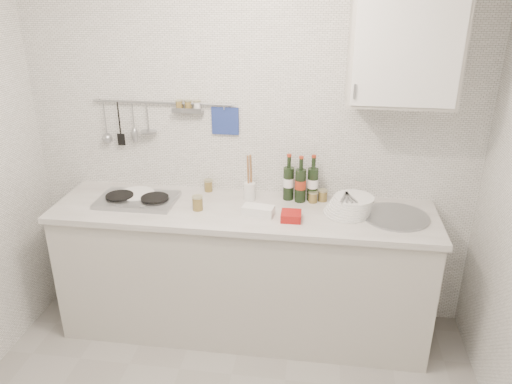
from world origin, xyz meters
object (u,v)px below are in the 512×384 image
wall_cabinet (404,41)px  utensil_crock (249,189)px  wine_bottles (301,178)px  plate_stack_hob (135,195)px  plate_stack_sink (350,205)px

wall_cabinet → utensil_crock: 1.30m
wall_cabinet → wine_bottles: wall_cabinet is taller
plate_stack_hob → plate_stack_sink: 1.41m
plate_stack_hob → wall_cabinet: bearing=2.0°
wine_bottles → utensil_crock: (-0.33, -0.03, -0.08)m
utensil_crock → wall_cabinet: bearing=-1.9°
plate_stack_sink → wine_bottles: bearing=154.2°
wine_bottles → plate_stack_sink: bearing=-25.8°
plate_stack_sink → utensil_crock: (-0.65, 0.12, 0.02)m
wall_cabinet → utensil_crock: bearing=178.1°
plate_stack_sink → wine_bottles: 0.37m
plate_stack_hob → wine_bottles: (1.09, 0.12, 0.14)m
plate_stack_sink → wine_bottles: size_ratio=1.00×
wine_bottles → wall_cabinet: bearing=-6.7°
plate_stack_hob → utensil_crock: utensil_crock is taller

